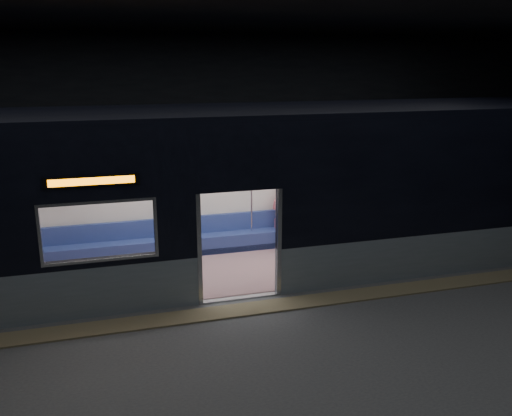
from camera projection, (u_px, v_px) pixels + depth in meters
name	position (u px, v px, depth m)	size (l,w,h in m)	color
station_floor	(256.00, 324.00, 9.04)	(24.00, 14.00, 0.01)	#47494C
station_envelope	(256.00, 101.00, 8.08)	(24.00, 14.00, 5.00)	black
tactile_strip	(247.00, 309.00, 9.55)	(22.80, 0.50, 0.03)	#8C7F59
metro_car	(221.00, 184.00, 10.91)	(18.00, 3.04, 3.35)	gray
passenger	(286.00, 213.00, 12.58)	(0.43, 0.75, 1.46)	black
handbag	(289.00, 221.00, 12.38)	(0.29, 0.25, 0.15)	black
transit_map	(302.00, 180.00, 12.82)	(1.11, 0.03, 0.72)	white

